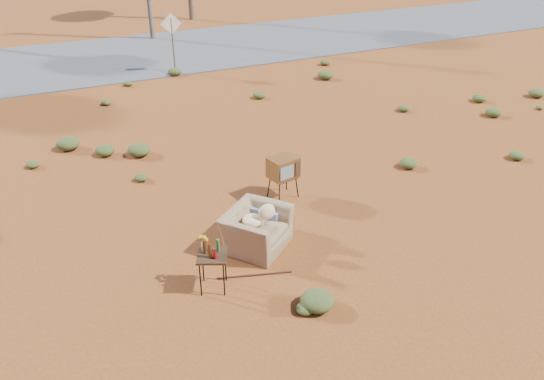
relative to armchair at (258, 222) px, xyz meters
name	(u,v)px	position (x,y,z in m)	size (l,w,h in m)	color
ground	(275,252)	(0.18, -0.40, -0.49)	(140.00, 140.00, 0.00)	brown
highway	(120,57)	(0.18, 14.60, -0.47)	(140.00, 7.00, 0.04)	#565659
armchair	(258,222)	(0.00, 0.00, 0.00)	(1.51, 1.56, 1.04)	#8D6F4D
tv_unit	(283,168)	(1.23, 1.41, 0.24)	(0.68, 0.59, 0.97)	black
side_table	(210,252)	(-1.24, -0.85, 0.24)	(0.65, 0.65, 0.99)	#342013
rusty_bar	(255,275)	(-0.46, -0.89, -0.47)	(0.04, 0.04, 1.34)	#532416
road_sign	(172,32)	(1.68, 11.60, 1.02)	(0.78, 0.06, 2.19)	brown
scrub_patch	(170,161)	(-0.64, 4.01, -0.35)	(17.49, 8.07, 0.33)	#495625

